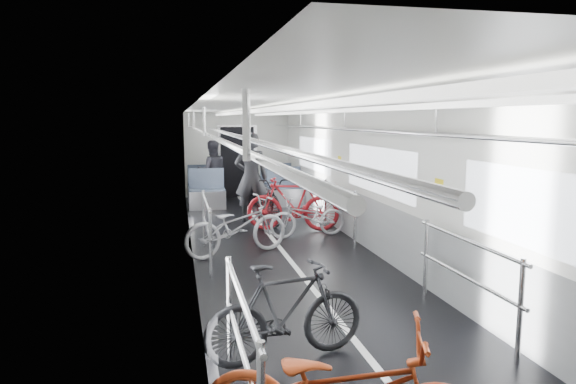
# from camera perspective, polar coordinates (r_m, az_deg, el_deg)

# --- Properties ---
(car_shell) EXTENTS (3.02, 14.01, 2.41)m
(car_shell) POSITION_cam_1_polar(r_m,az_deg,el_deg) (9.77, -2.10, 1.66)
(car_shell) COLOR black
(car_shell) RESTS_ON ground
(bike_left_mid) EXTENTS (1.61, 0.69, 0.94)m
(bike_left_mid) POSITION_cam_1_polar(r_m,az_deg,el_deg) (4.85, -0.22, -13.15)
(bike_left_mid) COLOR black
(bike_left_mid) RESTS_ON floor
(bike_left_far) EXTENTS (1.93, 1.21, 0.96)m
(bike_left_far) POSITION_cam_1_polar(r_m,az_deg,el_deg) (8.48, -5.73, -3.81)
(bike_left_far) COLOR #9E9DA1
(bike_left_far) RESTS_ON floor
(bike_right_mid) EXTENTS (1.57, 0.72, 0.79)m
(bike_right_mid) POSITION_cam_1_polar(r_m,az_deg,el_deg) (9.73, 2.24, -2.72)
(bike_right_mid) COLOR #B7B6BB
(bike_right_mid) RESTS_ON floor
(bike_right_far) EXTENTS (1.93, 1.05, 1.11)m
(bike_right_far) POSITION_cam_1_polar(r_m,az_deg,el_deg) (10.24, 0.54, -1.26)
(bike_right_far) COLOR maroon
(bike_right_far) RESTS_ON floor
(bike_aisle) EXTENTS (0.82, 1.94, 0.99)m
(bike_aisle) POSITION_cam_1_polar(r_m,az_deg,el_deg) (11.15, -2.18, -0.81)
(bike_aisle) COLOR black
(bike_aisle) RESTS_ON floor
(person_standing) EXTENTS (0.78, 0.57, 1.95)m
(person_standing) POSITION_cam_1_polar(r_m,az_deg,el_deg) (11.12, -4.12, 1.63)
(person_standing) COLOR black
(person_standing) RESTS_ON floor
(person_seated) EXTENTS (0.85, 0.68, 1.66)m
(person_seated) POSITION_cam_1_polar(r_m,az_deg,el_deg) (13.97, -8.43, 2.30)
(person_seated) COLOR #302F37
(person_seated) RESTS_ON floor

